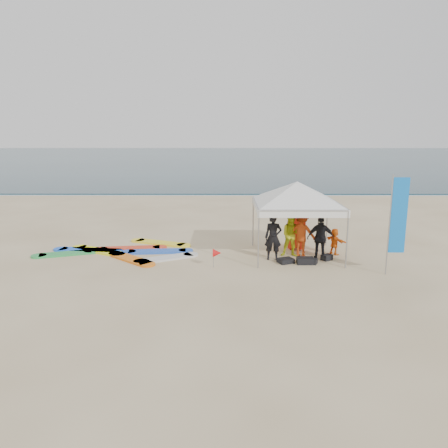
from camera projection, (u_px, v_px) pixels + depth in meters
name	position (u px, v px, depth m)	size (l,w,h in m)	color
ground	(224.00, 281.00, 13.11)	(120.00, 120.00, 0.00)	beige
ocean	(226.00, 158.00, 71.78)	(160.00, 84.00, 0.08)	#0C2633
shoreline_foam	(225.00, 195.00, 30.91)	(160.00, 1.20, 0.01)	silver
person_black_a	(273.00, 237.00, 15.15)	(0.59, 0.38, 1.61)	black
person_yellow	(292.00, 235.00, 15.55)	(0.76, 0.59, 1.55)	#C8D11D
person_orange_a	(302.00, 233.00, 15.57)	(1.09, 0.63, 1.69)	#C33F11
person_black_b	(321.00, 238.00, 15.09)	(0.93, 0.39, 1.58)	black
person_orange_b	(296.00, 225.00, 16.48)	(0.90, 0.59, 1.84)	red
person_seated	(334.00, 241.00, 15.86)	(0.90, 0.29, 0.97)	orange
canopy_tent	(297.00, 182.00, 15.22)	(4.08, 4.08, 3.07)	#A5A5A8
feather_flag	(398.00, 217.00, 13.33)	(0.53, 0.04, 3.15)	#A5A5A8
marker_pennant	(217.00, 253.00, 14.31)	(0.28, 0.28, 0.64)	#A5A5A8
gear_pile	(304.00, 260.00, 14.89)	(2.01, 0.83, 0.22)	black
surfboard_spread	(125.00, 251.00, 16.22)	(5.65, 3.70, 0.07)	silver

